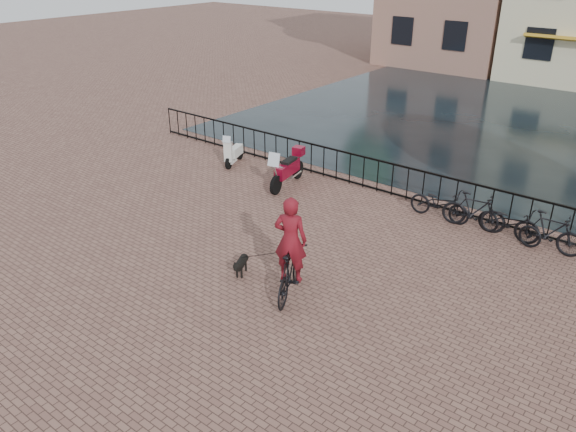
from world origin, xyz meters
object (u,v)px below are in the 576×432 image
Objects in this scene: cyclist at (290,253)px; scooter at (234,147)px; dog at (241,265)px; motorcycle at (287,165)px.

scooter is at bearing -60.86° from cyclist.
dog is 0.56× the size of scooter.
dog is (-1.38, -0.06, -0.77)m from cyclist.
motorcycle is 1.48× the size of scooter.
cyclist is 6.05m from motorcycle.
cyclist is 1.58m from dog.
dog is 7.26m from scooter.
motorcycle is (-2.44, 4.75, 0.44)m from dog.
motorcycle reaches higher than scooter.
cyclist reaches higher than dog.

